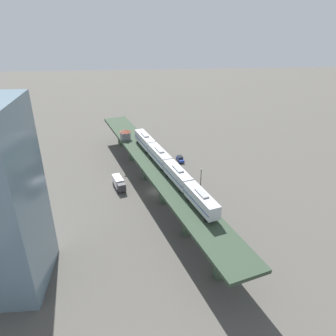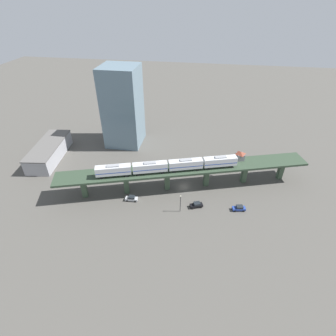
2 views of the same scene
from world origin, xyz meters
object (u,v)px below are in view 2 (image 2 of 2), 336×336
Objects in this scene: office_tower at (123,107)px; signal_hut at (240,155)px; delivery_truck at (194,168)px; street_lamp at (180,202)px; subway_train at (168,166)px; street_car_silver at (132,198)px; street_car_blue at (239,208)px; street_car_black at (196,205)px; warehouse_building at (49,151)px.

signal_hut is at bearing -112.72° from office_tower.
street_lamp is at bearing 173.60° from delivery_truck.
delivery_truck is (13.94, -8.51, -9.62)m from subway_train.
street_car_silver is at bearing 81.29° from street_lamp.
street_car_black is at bearing 92.94° from street_car_blue.
street_car_black is 1.06× the size of street_car_silver.
subway_train is 18.96m from delivery_truck.
subway_train is 28.29m from signal_hut.
warehouse_building is (14.32, 55.23, -7.98)m from subway_train.
office_tower is (21.76, 51.95, 7.36)m from signal_hut.
warehouse_building is at bearing 68.18° from street_lamp.
street_car_silver is at bearing 117.53° from signal_hut.
street_car_silver is (-7.40, 11.92, -10.45)m from subway_train.
street_car_black is 69.76m from warehouse_building.
street_car_silver is 0.60× the size of delivery_truck.
street_lamp is at bearing -150.14° from subway_train.
street_lamp is (-3.77, 19.72, 3.17)m from street_car_blue.
street_lamp is at bearing -111.82° from warehouse_building.
street_car_black is 0.68× the size of street_lamp.
street_car_blue is 0.67× the size of street_lamp.
warehouse_building is (20.67, 80.76, 2.47)m from street_car_blue.
signal_hut is 0.90× the size of street_car_silver.
subway_train reaches higher than street_car_silver.
street_car_silver is (-0.32, 23.04, 0.00)m from street_car_black.
signal_hut reaches higher than street_lamp.
subway_train is 13.75m from street_lamp.
subway_train is 10.16× the size of street_car_black.
delivery_truck reaches higher than street_car_blue.
office_tower is at bearing 37.92° from subway_train.
delivery_truck reaches higher than street_car_black.
subway_train is at bearing 57.49° from street_car_black.
signal_hut is 30.45m from street_lamp.
street_car_silver is 0.15× the size of warehouse_building.
signal_hut is 0.85× the size of street_car_black.
office_tower is at bearing 67.28° from signal_hut.
signal_hut is 25.92m from street_car_black.
street_car_black is at bearing -172.93° from delivery_truck.
street_lamp is at bearing -98.71° from street_car_silver.
street_car_black is 0.16× the size of warehouse_building.
street_car_black is at bearing -89.21° from street_car_silver.
street_lamp reaches higher than delivery_truck.
office_tower is (19.56, -28.83, 14.59)m from warehouse_building.
subway_train is 10.75× the size of street_car_silver.
signal_hut is at bearing -0.06° from street_car_blue.
subway_train is 28.31m from street_car_blue.
street_lamp is at bearing 100.83° from street_car_blue.
signal_hut reaches higher than warehouse_building.
street_lamp reaches higher than street_car_blue.
subway_train is at bearing -142.08° from office_tower.
signal_hut is at bearing -36.91° from street_car_black.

